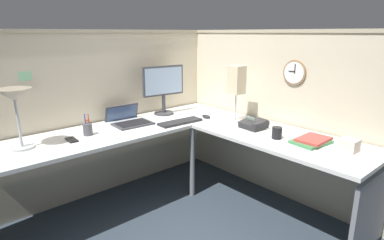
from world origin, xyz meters
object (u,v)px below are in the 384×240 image
Objects in this scene: computer_mouse at (206,116)px; wall_clock at (295,73)px; monitor at (163,86)px; desk_lamp_dome at (15,100)px; book_stack at (312,141)px; office_phone at (254,124)px; tissue_box at (349,145)px; pen_cup at (88,129)px; keyboard at (180,122)px; coffee_mug at (277,133)px; laptop at (128,120)px; cell_phone at (72,140)px; desk_lamp_paper at (236,82)px.

wall_clock is at bearing -59.52° from computer_mouse.
desk_lamp_dome is (-1.39, -0.13, 0.07)m from monitor.
book_stack is (0.31, -1.48, -0.27)m from monitor.
wall_clock reaches higher than desk_lamp_dome.
tissue_box is at bearing -85.73° from office_phone.
keyboard is at bearing -15.77° from pen_cup.
desk_lamp_dome is 1.97m from coffee_mug.
desk_lamp_dome is 3.71× the size of tissue_box.
book_stack is (0.76, -1.45, -0.00)m from laptop.
book_stack is at bearing -66.89° from keyboard.
keyboard is 1.95× the size of wall_clock.
laptop is 1.81× the size of office_phone.
monitor reaches higher than keyboard.
keyboard reaches higher than cell_phone.
wall_clock is (0.29, -0.42, 0.10)m from desk_lamp_paper.
keyboard is at bearing -43.76° from laptop.
coffee_mug is at bearing -36.41° from cell_phone.
cell_phone is at bearing -164.68° from pen_cup.
laptop is 1.37m from coffee_mug.
keyboard is 1.42× the size of book_stack.
monitor is at bearing 99.36° from coffee_mug.
cell_phone is at bearing -169.56° from monitor.
computer_mouse reaches higher than cell_phone.
desk_lamp_paper reaches higher than office_phone.
office_phone is 0.58m from wall_clock.
computer_mouse is at bearing 120.48° from wall_clock.
laptop reaches higher than keyboard.
wall_clock reaches higher than tissue_box.
pen_cup is 0.34× the size of desk_lamp_paper.
desk_lamp_dome is (-1.61, 0.28, 0.35)m from computer_mouse.
laptop is at bearing 14.58° from pen_cup.
book_stack reaches higher than computer_mouse.
laptop reaches higher than cell_phone.
cell_phone is 1.87m from book_stack.
pen_cup is 1.80m from book_stack.
desk_lamp_dome is 2.02× the size of wall_clock.
desk_lamp_dome is at bearing -174.24° from laptop.
pen_cup reaches higher than tissue_box.
cell_phone is 2.09m from tissue_box.
tissue_box is (0.13, -1.34, 0.03)m from computer_mouse.
cell_phone is at bearing 136.46° from book_stack.
office_phone is 0.41× the size of desk_lamp_paper.
pen_cup is at bearing 167.03° from computer_mouse.
desk_lamp_dome is 1.47× the size of book_stack.
office_phone is at bearing -25.92° from cell_phone.
office_phone is at bearing -73.06° from monitor.
coffee_mug is (-0.10, 0.25, 0.03)m from book_stack.
book_stack is at bearing -87.76° from office_phone.
monitor is at bearing 9.58° from pen_cup.
keyboard is 1.18m from book_stack.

